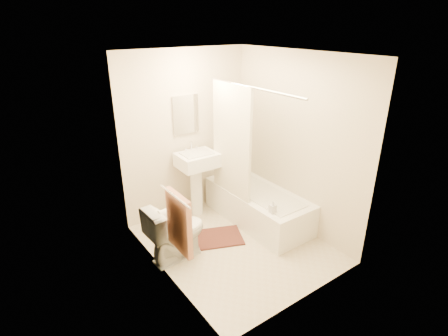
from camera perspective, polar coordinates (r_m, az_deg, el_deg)
floor at (r=4.72m, az=1.80°, el=-12.23°), size 2.40×2.40×0.00m
ceiling at (r=3.88m, az=2.25°, el=18.20°), size 2.40×2.40×0.00m
wall_back at (r=5.10m, az=-6.22°, el=5.45°), size 2.00×0.02×2.40m
wall_left at (r=3.68m, az=-10.51°, el=-1.86°), size 0.02×2.40×2.40m
wall_right at (r=4.79m, az=11.59°, el=3.95°), size 0.02×2.40×2.40m
mirror at (r=5.00m, az=-6.26°, el=8.68°), size 0.40×0.03×0.55m
curtain_rod at (r=4.19m, az=4.65°, el=12.98°), size 0.03×1.70×0.03m
shower_curtain at (r=4.69m, az=1.22°, el=4.27°), size 0.04×0.80×1.55m
towel_bar at (r=3.53m, az=-8.04°, el=-4.58°), size 0.02×0.60×0.02m
towel at (r=3.70m, az=-7.36°, el=-8.86°), size 0.06×0.45×0.66m
toilet_paper at (r=4.03m, az=-9.84°, el=-7.51°), size 0.11×0.12×0.12m
toilet at (r=4.33m, az=-7.83°, el=-10.28°), size 0.76×0.44×0.73m
sink at (r=5.14m, az=-4.44°, el=-2.27°), size 0.55×0.45×1.07m
bathtub at (r=5.14m, az=5.50°, el=-6.11°), size 0.73×1.66×0.47m
bath_mat at (r=4.82m, az=-0.95°, el=-11.26°), size 0.77×0.68×0.02m
soap_bottle at (r=4.47m, az=7.96°, el=-6.30°), size 0.08×0.08×0.17m
scrub_brush at (r=5.40m, az=1.70°, el=-1.51°), size 0.06×0.19×0.04m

